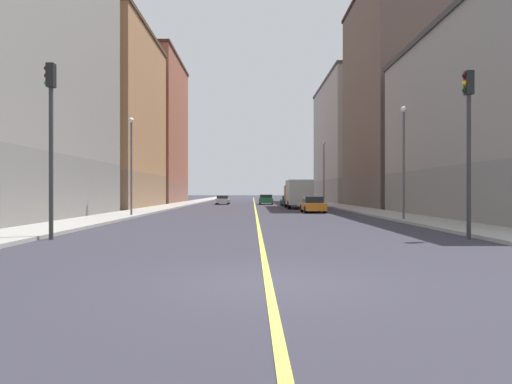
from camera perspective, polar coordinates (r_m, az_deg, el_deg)
ground_plane at (r=9.34m, az=1.53°, el=-11.19°), size 400.00×400.00×0.00m
sidewalk_left at (r=59.08m, az=9.56°, el=-1.61°), size 3.30×168.00×0.15m
sidewalk_right at (r=58.97m, az=-9.88°, el=-1.61°), size 3.30×168.00×0.15m
lane_center_stripe at (r=58.18m, az=-0.15°, el=-1.70°), size 0.16×154.00×0.01m
building_left_near at (r=33.92m, az=27.94°, el=7.98°), size 8.41×23.59×12.96m
building_left_mid at (r=54.96m, az=16.76°, el=10.96°), size 8.41×18.18×24.35m
building_left_far at (r=78.75m, az=11.31°, el=6.11°), size 8.41×25.41×20.14m
building_right_corner at (r=34.39m, az=-28.28°, el=17.04°), size 8.41×20.62×23.69m
building_right_midblock at (r=53.84m, az=-17.22°, el=8.65°), size 8.41×18.51×19.65m
building_right_distant at (r=73.65m, az=-12.59°, el=7.40°), size 8.41×19.03×22.36m
traffic_light_left_near at (r=19.36m, az=24.84°, el=6.86°), size 0.40×0.32×6.40m
traffic_light_right_near at (r=19.13m, az=-24.11°, el=7.37°), size 0.40×0.32×6.65m
street_lamp_left_near at (r=29.52m, az=17.83°, el=4.95°), size 0.36×0.36×6.86m
street_lamp_right_near at (r=33.89m, az=-15.19°, el=4.37°), size 0.36×0.36×6.91m
street_lamp_left_far at (r=59.91m, az=8.41°, el=3.12°), size 0.36×0.36×8.11m
car_orange at (r=39.74m, az=7.05°, el=-1.60°), size 1.85×4.27×1.36m
car_green at (r=63.86m, az=1.27°, el=-0.94°), size 2.08×4.33×1.36m
car_teal at (r=58.86m, az=4.06°, el=-1.08°), size 2.00×4.44×1.26m
car_silver at (r=64.38m, az=-4.14°, el=-0.98°), size 1.81×4.27×1.24m
box_truck at (r=49.02m, az=5.25°, el=-0.16°), size 2.57×7.82×2.98m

